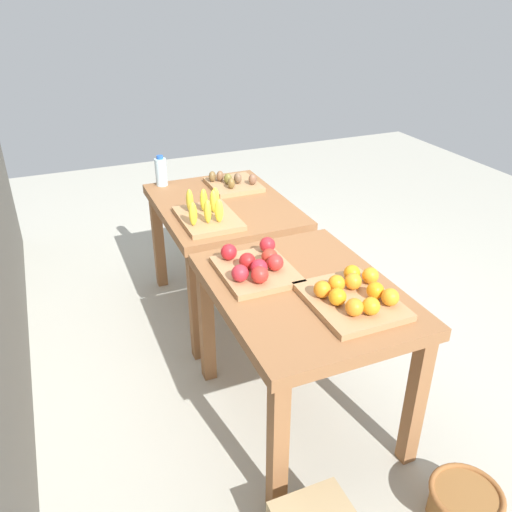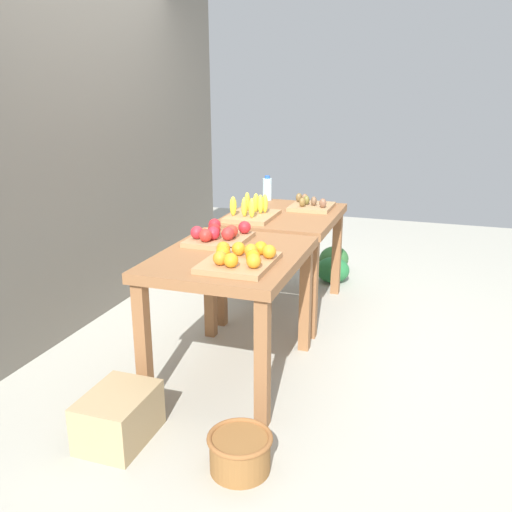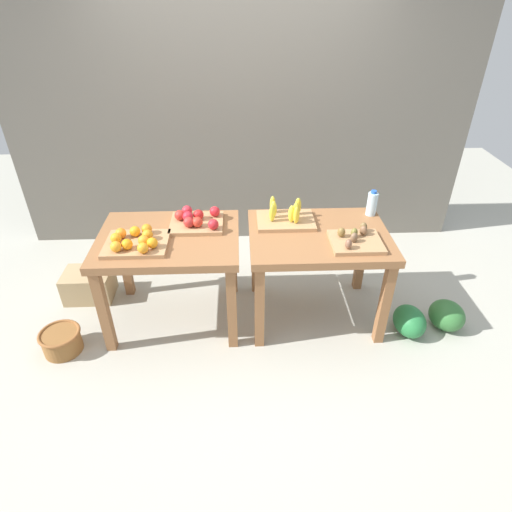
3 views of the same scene
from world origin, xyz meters
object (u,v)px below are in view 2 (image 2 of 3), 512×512
(apple_bin, at_px, (219,235))
(banana_crate, at_px, (252,212))
(water_bottle, at_px, (267,189))
(wicker_basket, at_px, (240,451))
(kiwi_bin, at_px, (311,205))
(orange_bin, at_px, (241,258))
(cardboard_produce_box, at_px, (119,417))
(watermelon_pile, at_px, (333,264))
(display_table_right, at_px, (284,228))
(display_table_left, at_px, (231,272))

(apple_bin, relative_size, banana_crate, 0.91)
(water_bottle, relative_size, wicker_basket, 0.69)
(banana_crate, xyz_separation_m, kiwi_bin, (0.47, -0.33, -0.02))
(kiwi_bin, distance_m, water_bottle, 0.49)
(orange_bin, xyz_separation_m, water_bottle, (1.78, 0.41, 0.06))
(banana_crate, relative_size, cardboard_produce_box, 1.10)
(orange_bin, relative_size, watermelon_pile, 0.69)
(water_bottle, distance_m, watermelon_pile, 1.01)
(watermelon_pile, relative_size, wicker_basket, 2.10)
(display_table_right, height_order, watermelon_pile, display_table_right)
(apple_bin, xyz_separation_m, watermelon_pile, (1.80, -0.40, -0.70))
(banana_crate, xyz_separation_m, water_bottle, (0.69, 0.10, 0.05))
(cardboard_produce_box, bearing_deg, kiwi_bin, -12.01)
(apple_bin, xyz_separation_m, kiwi_bin, (1.15, -0.31, -0.01))
(watermelon_pile, xyz_separation_m, cardboard_produce_box, (-2.80, 0.54, 0.01))
(orange_bin, distance_m, banana_crate, 1.13)
(banana_crate, height_order, wicker_basket, banana_crate)
(orange_bin, distance_m, watermelon_pile, 2.31)
(display_table_left, distance_m, display_table_right, 1.12)
(kiwi_bin, bearing_deg, apple_bin, 164.75)
(orange_bin, bearing_deg, kiwi_bin, -0.89)
(orange_bin, height_order, cardboard_produce_box, orange_bin)
(display_table_left, relative_size, display_table_right, 1.00)
(banana_crate, relative_size, kiwi_bin, 1.22)
(apple_bin, bearing_deg, watermelon_pile, -12.51)
(banana_crate, bearing_deg, watermelon_pile, -20.56)
(display_table_left, bearing_deg, watermelon_pile, -6.90)
(water_bottle, relative_size, cardboard_produce_box, 0.52)
(wicker_basket, height_order, cardboard_produce_box, cardboard_produce_box)
(banana_crate, relative_size, watermelon_pile, 0.69)
(display_table_left, distance_m, wicker_basket, 1.06)
(orange_bin, distance_m, cardboard_produce_box, 1.01)
(water_bottle, height_order, wicker_basket, water_bottle)
(banana_crate, distance_m, watermelon_pile, 1.38)
(display_table_right, relative_size, watermelon_pile, 1.64)
(watermelon_pile, bearing_deg, cardboard_produce_box, 169.02)
(display_table_right, distance_m, cardboard_produce_box, 2.01)
(orange_bin, height_order, water_bottle, water_bottle)
(display_table_left, xyz_separation_m, orange_bin, (-0.20, -0.13, 0.16))
(display_table_left, bearing_deg, display_table_right, 0.00)
(orange_bin, distance_m, water_bottle, 1.83)
(kiwi_bin, xyz_separation_m, cardboard_produce_box, (-2.15, 0.46, -0.68))
(watermelon_pile, bearing_deg, wicker_basket, -177.81)
(display_table_left, bearing_deg, banana_crate, 11.26)
(banana_crate, bearing_deg, wicker_basket, -162.85)
(apple_bin, bearing_deg, kiwi_bin, -15.25)
(display_table_right, xyz_separation_m, wicker_basket, (-1.94, -0.35, -0.56))
(kiwi_bin, bearing_deg, water_bottle, 62.49)
(cardboard_produce_box, bearing_deg, apple_bin, -8.17)
(kiwi_bin, relative_size, watermelon_pile, 0.57)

